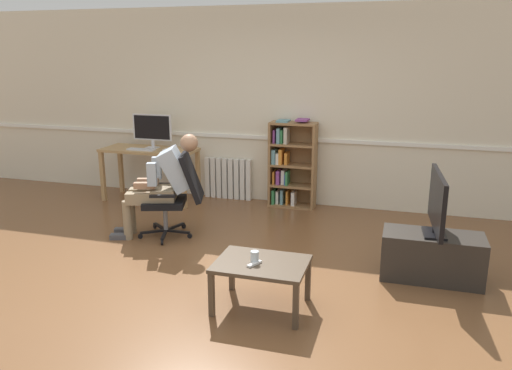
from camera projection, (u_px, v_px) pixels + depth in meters
name	position (u px, v px, depth m)	size (l,w,h in m)	color
ground_plane	(216.00, 276.00, 4.83)	(18.00, 18.00, 0.00)	brown
back_wall	(283.00, 107.00, 6.94)	(12.00, 0.13, 2.70)	beige
computer_desk	(150.00, 156.00, 7.16)	(1.35, 0.57, 0.76)	tan
imac_monitor	(152.00, 128.00, 7.13)	(0.60, 0.14, 0.48)	silver
keyboard	(141.00, 150.00, 7.01)	(0.40, 0.12, 0.02)	silver
computer_mouse	(166.00, 150.00, 6.93)	(0.06, 0.10, 0.03)	white
bookshelf	(290.00, 165.00, 6.90)	(0.64, 0.29, 1.22)	olive
radiator	(228.00, 179.00, 7.32)	(0.70, 0.08, 0.60)	white
office_chair	(177.00, 192.00, 5.75)	(0.78, 0.66, 0.99)	black
person_seated	(162.00, 182.00, 5.72)	(1.03, 0.60, 1.20)	#937F60
tv_stand	(432.00, 257.00, 4.72)	(0.92, 0.43, 0.44)	#2D2823
tv_screen	(437.00, 203.00, 4.58)	(0.22, 0.90, 0.58)	black
coffee_table	(261.00, 268.00, 4.14)	(0.76, 0.56, 0.41)	#4C3D2D
drinking_glass	(255.00, 257.00, 4.10)	(0.07, 0.07, 0.10)	silver
spare_remote	(254.00, 264.00, 4.07)	(0.04, 0.15, 0.02)	white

